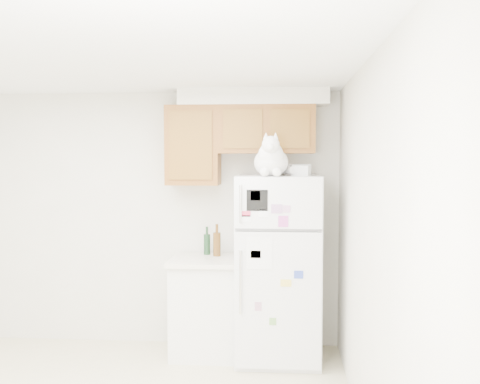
# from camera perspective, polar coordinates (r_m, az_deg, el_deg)

# --- Properties ---
(room_shell) EXTENTS (3.84, 4.04, 2.52)m
(room_shell) POSITION_cam_1_polar(r_m,az_deg,el_deg) (3.94, -13.80, 0.66)
(room_shell) COLOR silver
(room_shell) RESTS_ON ground_plane
(refrigerator) EXTENTS (0.76, 0.78, 1.70)m
(refrigerator) POSITION_cam_1_polar(r_m,az_deg,el_deg) (5.20, 3.93, -7.69)
(refrigerator) COLOR silver
(refrigerator) RESTS_ON ground_plane
(base_counter) EXTENTS (0.64, 0.64, 0.92)m
(base_counter) POSITION_cam_1_polar(r_m,az_deg,el_deg) (5.41, -3.56, -11.47)
(base_counter) COLOR white
(base_counter) RESTS_ON ground_plane
(cat) EXTENTS (0.37, 0.54, 0.38)m
(cat) POSITION_cam_1_polar(r_m,az_deg,el_deg) (4.87, 3.20, 3.28)
(cat) COLOR white
(cat) RESTS_ON refrigerator
(storage_box_back) EXTENTS (0.21, 0.17, 0.10)m
(storage_box_back) POSITION_cam_1_polar(r_m,az_deg,el_deg) (5.18, 6.07, 2.27)
(storage_box_back) COLOR white
(storage_box_back) RESTS_ON refrigerator
(storage_box_front) EXTENTS (0.17, 0.15, 0.09)m
(storage_box_front) POSITION_cam_1_polar(r_m,az_deg,el_deg) (4.99, 6.24, 2.16)
(storage_box_front) COLOR white
(storage_box_front) RESTS_ON refrigerator
(bottle_green) EXTENTS (0.06, 0.06, 0.27)m
(bottle_green) POSITION_cam_1_polar(r_m,az_deg,el_deg) (5.47, -3.38, -4.95)
(bottle_green) COLOR #19381E
(bottle_green) RESTS_ON base_counter
(bottle_amber) EXTENTS (0.07, 0.07, 0.31)m
(bottle_amber) POSITION_cam_1_polar(r_m,az_deg,el_deg) (5.38, -2.36, -4.90)
(bottle_amber) COLOR #593814
(bottle_amber) RESTS_ON base_counter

